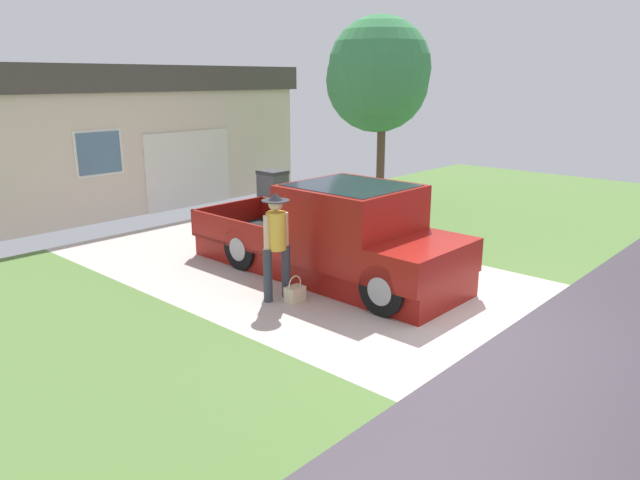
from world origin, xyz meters
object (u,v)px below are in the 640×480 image
object	(u,v)px
pickup_truck	(342,238)
front_yard_tree	(377,75)
wheeled_trash_bin	(273,188)
handbag	(295,293)
person_with_hat	(276,238)
house_with_garage	(101,133)

from	to	relation	value
pickup_truck	front_yard_tree	xyz separation A→B (m)	(4.99, 3.08, 2.79)
wheeled_trash_bin	handbag	bearing A→B (deg)	-130.47
handbag	wheeled_trash_bin	world-z (taller)	wheeled_trash_bin
pickup_truck	front_yard_tree	world-z (taller)	front_yard_tree
person_with_hat	front_yard_tree	size ratio (longest dim) A/B	0.35
house_with_garage	front_yard_tree	size ratio (longest dim) A/B	2.09
front_yard_tree	wheeled_trash_bin	world-z (taller)	front_yard_tree
person_with_hat	handbag	world-z (taller)	person_with_hat
front_yard_tree	pickup_truck	bearing A→B (deg)	-148.32
pickup_truck	person_with_hat	xyz separation A→B (m)	(-1.47, 0.14, 0.26)
pickup_truck	person_with_hat	world-z (taller)	person_with_hat
person_with_hat	handbag	xyz separation A→B (m)	(0.11, -0.29, -0.89)
house_with_garage	wheeled_trash_bin	size ratio (longest dim) A/B	9.94
pickup_truck	handbag	size ratio (longest dim) A/B	12.44
house_with_garage	pickup_truck	bearing A→B (deg)	-94.84
house_with_garage	wheeled_trash_bin	distance (m)	5.42
handbag	wheeled_trash_bin	bearing A→B (deg)	49.53
person_with_hat	wheeled_trash_bin	distance (m)	6.95
person_with_hat	wheeled_trash_bin	bearing A→B (deg)	56.79
pickup_truck	wheeled_trash_bin	bearing A→B (deg)	-121.35
person_with_hat	handbag	size ratio (longest dim) A/B	4.05
front_yard_tree	wheeled_trash_bin	xyz separation A→B (m)	(-1.75, 2.15, -2.98)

